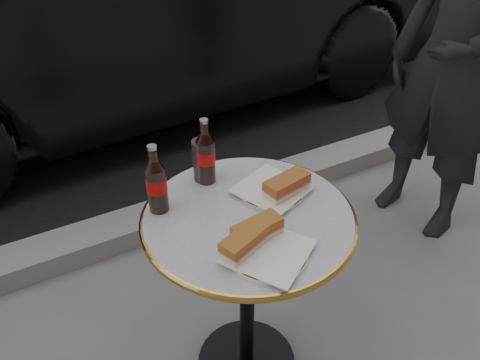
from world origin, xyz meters
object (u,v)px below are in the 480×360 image
cola_bottle_left (156,179)px  cola_bottle_right (205,151)px  bistro_table (247,299)px  plate_right (272,191)px  plate_left (268,254)px  cola_glass (203,160)px  pedestrian (457,63)px

cola_bottle_left → cola_bottle_right: 0.19m
cola_bottle_left → cola_bottle_right: (0.18, 0.06, 0.00)m
bistro_table → cola_bottle_left: 0.54m
bistro_table → plate_right: plate_right is taller
bistro_table → plate_left: size_ratio=3.58×
plate_left → cola_bottle_right: (0.01, 0.38, 0.10)m
cola_bottle_right → bistro_table: bearing=-80.8°
plate_right → cola_bottle_left: 0.35m
plate_right → cola_bottle_right: bearing=134.3°
cola_glass → pedestrian: size_ratio=0.08×
plate_right → cola_glass: size_ratio=1.47×
bistro_table → cola_bottle_right: 0.52m
plate_left → cola_glass: bearing=89.6°
plate_right → cola_bottle_left: size_ratio=0.94×
cola_bottle_right → pedestrian: bearing=6.3°
cola_bottle_left → plate_right: bearing=-14.7°
pedestrian → plate_left: bearing=-80.4°
cola_bottle_right → plate_right: bearing=-45.7°
bistro_table → plate_right: 0.39m
plate_left → cola_glass: (0.00, 0.39, 0.06)m
cola_bottle_right → cola_glass: bearing=99.5°
plate_left → plate_right: bearing=56.0°
bistro_table → pedestrian: 1.36m
bistro_table → plate_left: bearing=-102.9°
bistro_table → pedestrian: pedestrian is taller
plate_left → pedestrian: pedestrian is taller
plate_right → cola_bottle_left: (-0.33, 0.09, 0.10)m
cola_glass → pedestrian: 1.27m
plate_right → cola_bottle_right: (-0.15, 0.15, 0.10)m
bistro_table → pedestrian: bearing=15.8°
plate_left → cola_bottle_left: 0.37m
plate_left → plate_right: 0.27m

